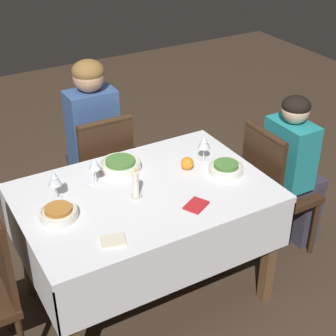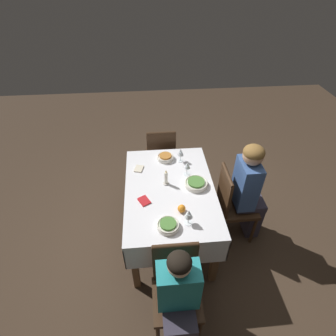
{
  "view_description": "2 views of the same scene",
  "coord_description": "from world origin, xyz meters",
  "px_view_note": "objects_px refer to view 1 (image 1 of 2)",
  "views": [
    {
      "loc": [
        0.99,
        1.98,
        2.17
      ],
      "look_at": [
        -0.09,
        0.09,
        0.88
      ],
      "focal_mm": 55.0,
      "sensor_mm": 36.0,
      "label": 1
    },
    {
      "loc": [
        -1.82,
        0.18,
        2.49
      ],
      "look_at": [
        0.09,
        0.01,
        0.89
      ],
      "focal_mm": 28.0,
      "sensor_mm": 36.0,
      "label": 2
    }
  ],
  "objects_px": {
    "person_child_teal": "(295,168)",
    "wine_glass_east": "(55,179)",
    "bowl_south": "(120,164)",
    "chair_south": "(102,172)",
    "candle_centerpiece": "(136,186)",
    "napkin_spare_side": "(113,241)",
    "chair_west": "(273,187)",
    "wine_glass_west": "(204,143)",
    "bowl_east": "(59,212)",
    "person_adult_denim": "(91,137)",
    "orange_fruit": "(187,163)",
    "napkin_red_folded": "(196,205)",
    "dining_table": "(145,207)",
    "wine_glass_south": "(95,165)",
    "bowl_west": "(226,168)"
  },
  "relations": [
    {
      "from": "orange_fruit",
      "to": "wine_glass_east",
      "type": "bearing_deg",
      "value": -6.24
    },
    {
      "from": "wine_glass_east",
      "to": "chair_west",
      "type": "bearing_deg",
      "value": 171.75
    },
    {
      "from": "dining_table",
      "to": "bowl_south",
      "type": "relative_size",
      "value": 5.65
    },
    {
      "from": "bowl_south",
      "to": "chair_south",
      "type": "bearing_deg",
      "value": -95.77
    },
    {
      "from": "chair_south",
      "to": "person_child_teal",
      "type": "distance_m",
      "value": 1.2
    },
    {
      "from": "person_child_teal",
      "to": "bowl_east",
      "type": "bearing_deg",
      "value": 89.01
    },
    {
      "from": "bowl_south",
      "to": "person_child_teal",
      "type": "bearing_deg",
      "value": 164.2
    },
    {
      "from": "person_adult_denim",
      "to": "orange_fruit",
      "type": "relative_size",
      "value": 16.76
    },
    {
      "from": "bowl_south",
      "to": "napkin_red_folded",
      "type": "height_order",
      "value": "bowl_south"
    },
    {
      "from": "chair_west",
      "to": "person_child_teal",
      "type": "height_order",
      "value": "person_child_teal"
    },
    {
      "from": "chair_west",
      "to": "bowl_east",
      "type": "height_order",
      "value": "chair_west"
    },
    {
      "from": "person_child_teal",
      "to": "wine_glass_east",
      "type": "xyz_separation_m",
      "value": [
        1.42,
        -0.18,
        0.26
      ]
    },
    {
      "from": "napkin_spare_side",
      "to": "chair_west",
      "type": "bearing_deg",
      "value": -167.04
    },
    {
      "from": "bowl_south",
      "to": "bowl_east",
      "type": "height_order",
      "value": "same"
    },
    {
      "from": "wine_glass_south",
      "to": "orange_fruit",
      "type": "bearing_deg",
      "value": 166.57
    },
    {
      "from": "bowl_west",
      "to": "orange_fruit",
      "type": "bearing_deg",
      "value": -39.04
    },
    {
      "from": "person_adult_denim",
      "to": "orange_fruit",
      "type": "bearing_deg",
      "value": 111.07
    },
    {
      "from": "person_adult_denim",
      "to": "bowl_west",
      "type": "height_order",
      "value": "person_adult_denim"
    },
    {
      "from": "chair_west",
      "to": "orange_fruit",
      "type": "relative_size",
      "value": 12.57
    },
    {
      "from": "chair_west",
      "to": "bowl_south",
      "type": "bearing_deg",
      "value": 71.58
    },
    {
      "from": "wine_glass_south",
      "to": "wine_glass_east",
      "type": "bearing_deg",
      "value": 9.61
    },
    {
      "from": "dining_table",
      "to": "bowl_west",
      "type": "distance_m",
      "value": 0.49
    },
    {
      "from": "bowl_east",
      "to": "bowl_south",
      "type": "bearing_deg",
      "value": -149.41
    },
    {
      "from": "dining_table",
      "to": "chair_south",
      "type": "xyz_separation_m",
      "value": [
        -0.03,
        -0.65,
        -0.13
      ]
    },
    {
      "from": "chair_south",
      "to": "wine_glass_west",
      "type": "height_order",
      "value": "chair_south"
    },
    {
      "from": "dining_table",
      "to": "person_child_teal",
      "type": "relative_size",
      "value": 1.22
    },
    {
      "from": "candle_centerpiece",
      "to": "bowl_east",
      "type": "bearing_deg",
      "value": -3.8
    },
    {
      "from": "candle_centerpiece",
      "to": "napkin_spare_side",
      "type": "height_order",
      "value": "candle_centerpiece"
    },
    {
      "from": "napkin_red_folded",
      "to": "orange_fruit",
      "type": "bearing_deg",
      "value": -114.58
    },
    {
      "from": "bowl_east",
      "to": "chair_south",
      "type": "bearing_deg",
      "value": -126.58
    },
    {
      "from": "chair_south",
      "to": "wine_glass_east",
      "type": "xyz_separation_m",
      "value": [
        0.44,
        0.5,
        0.35
      ]
    },
    {
      "from": "person_adult_denim",
      "to": "wine_glass_west",
      "type": "xyz_separation_m",
      "value": [
        -0.41,
        0.68,
        0.16
      ]
    },
    {
      "from": "bowl_south",
      "to": "napkin_red_folded",
      "type": "xyz_separation_m",
      "value": [
        -0.17,
        0.51,
        -0.02
      ]
    },
    {
      "from": "bowl_west",
      "to": "napkin_spare_side",
      "type": "distance_m",
      "value": 0.82
    },
    {
      "from": "person_child_teal",
      "to": "candle_centerpiece",
      "type": "height_order",
      "value": "person_child_teal"
    },
    {
      "from": "dining_table",
      "to": "napkin_red_folded",
      "type": "relative_size",
      "value": 8.96
    },
    {
      "from": "chair_west",
      "to": "wine_glass_west",
      "type": "bearing_deg",
      "value": 71.01
    },
    {
      "from": "chair_south",
      "to": "chair_west",
      "type": "distance_m",
      "value": 1.07
    },
    {
      "from": "chair_south",
      "to": "wine_glass_south",
      "type": "distance_m",
      "value": 0.61
    },
    {
      "from": "chair_south",
      "to": "bowl_west",
      "type": "height_order",
      "value": "chair_south"
    },
    {
      "from": "chair_south",
      "to": "bowl_south",
      "type": "bearing_deg",
      "value": 84.23
    },
    {
      "from": "bowl_west",
      "to": "bowl_east",
      "type": "distance_m",
      "value": 0.93
    },
    {
      "from": "candle_centerpiece",
      "to": "orange_fruit",
      "type": "xyz_separation_m",
      "value": [
        -0.37,
        -0.11,
        -0.03
      ]
    },
    {
      "from": "chair_west",
      "to": "bowl_east",
      "type": "xyz_separation_m",
      "value": [
        1.31,
        -0.03,
        0.26
      ]
    },
    {
      "from": "chair_west",
      "to": "bowl_east",
      "type": "bearing_deg",
      "value": 88.89
    },
    {
      "from": "bowl_south",
      "to": "wine_glass_west",
      "type": "distance_m",
      "value": 0.48
    },
    {
      "from": "bowl_east",
      "to": "candle_centerpiece",
      "type": "distance_m",
      "value": 0.4
    },
    {
      "from": "bowl_west",
      "to": "wine_glass_west",
      "type": "relative_size",
      "value": 1.21
    },
    {
      "from": "bowl_west",
      "to": "napkin_red_folded",
      "type": "relative_size",
      "value": 1.31
    },
    {
      "from": "napkin_red_folded",
      "to": "wine_glass_west",
      "type": "bearing_deg",
      "value": -127.6
    }
  ]
}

